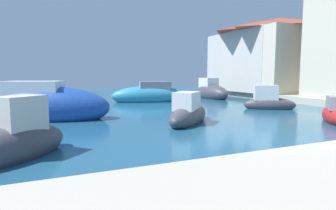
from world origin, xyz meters
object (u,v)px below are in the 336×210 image
(moored_boat_6, at_px, (188,114))
(moored_boat_8, at_px, (269,102))
(moored_boat_7, at_px, (14,142))
(waterfront_building_annex, at_px, (278,55))
(waterfront_building_far, at_px, (259,56))
(moored_boat_3, at_px, (44,106))
(moored_boat_1, at_px, (210,92))
(moored_boat_4, at_px, (150,95))

(moored_boat_6, height_order, moored_boat_8, moored_boat_8)
(moored_boat_7, height_order, waterfront_building_annex, waterfront_building_annex)
(moored_boat_8, xyz_separation_m, waterfront_building_far, (7.05, 9.13, 3.55))
(moored_boat_6, distance_m, waterfront_building_annex, 16.87)
(waterfront_building_far, bearing_deg, moored_boat_3, -157.78)
(moored_boat_1, height_order, moored_boat_4, moored_boat_1)
(moored_boat_3, relative_size, moored_boat_4, 1.07)
(waterfront_building_annex, bearing_deg, moored_boat_8, -137.18)
(moored_boat_1, bearing_deg, moored_boat_6, -35.82)
(moored_boat_1, bearing_deg, waterfront_building_annex, 73.53)
(waterfront_building_far, bearing_deg, moored_boat_6, -140.12)
(moored_boat_8, relative_size, waterfront_building_annex, 0.45)
(waterfront_building_far, bearing_deg, moored_boat_4, -171.57)
(waterfront_building_far, bearing_deg, moored_boat_1, -172.51)
(moored_boat_3, xyz_separation_m, moored_boat_8, (12.60, -1.10, -0.20))
(moored_boat_1, relative_size, moored_boat_4, 0.79)
(moored_boat_3, distance_m, waterfront_building_annex, 20.65)
(moored_boat_6, relative_size, moored_boat_7, 1.12)
(moored_boat_6, bearing_deg, moored_boat_8, -25.34)
(moored_boat_1, relative_size, moored_boat_8, 1.52)
(moored_boat_6, bearing_deg, moored_boat_4, 35.08)
(moored_boat_3, relative_size, waterfront_building_far, 0.72)
(moored_boat_8, bearing_deg, moored_boat_4, 157.37)
(moored_boat_1, distance_m, moored_boat_4, 6.21)
(moored_boat_3, bearing_deg, waterfront_building_annex, 36.43)
(waterfront_building_annex, relative_size, waterfront_building_far, 0.78)
(moored_boat_3, height_order, moored_boat_7, moored_boat_3)
(moored_boat_3, xyz_separation_m, moored_boat_6, (5.81, -3.54, -0.23))
(moored_boat_1, xyz_separation_m, moored_boat_6, (-7.81, -10.78, -0.13))
(moored_boat_4, relative_size, waterfront_building_annex, 0.86)
(moored_boat_3, bearing_deg, moored_boat_6, -10.43)
(moored_boat_4, bearing_deg, moored_boat_7, 70.30)
(moored_boat_6, distance_m, moored_boat_8, 7.22)
(moored_boat_7, bearing_deg, moored_boat_3, -139.90)
(waterfront_building_annex, distance_m, waterfront_building_far, 2.59)
(moored_boat_4, distance_m, moored_boat_8, 8.93)
(moored_boat_7, bearing_deg, moored_boat_4, -166.96)
(moored_boat_3, relative_size, moored_boat_8, 2.06)
(moored_boat_7, bearing_deg, waterfront_building_far, 171.22)
(waterfront_building_annex, bearing_deg, moored_boat_1, 163.41)
(moored_boat_4, height_order, waterfront_building_far, waterfront_building_far)
(moored_boat_1, height_order, moored_boat_6, moored_boat_1)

